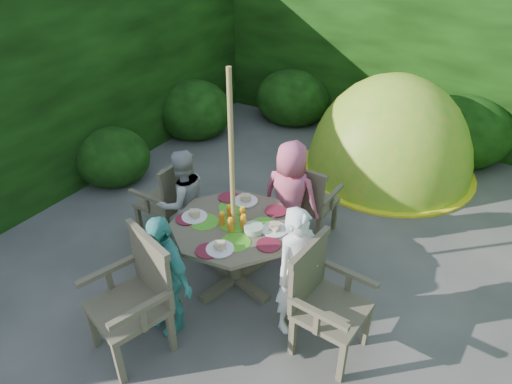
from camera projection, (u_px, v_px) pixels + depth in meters
The scene contains 13 objects.
ground at pixel (329, 269), 4.80m from camera, with size 60.00×60.00×0.00m, color #44423D.
hedge_enclosure at pixel (387, 116), 5.10m from camera, with size 9.00×9.00×2.50m.
patio_table at pixel (234, 233), 4.34m from camera, with size 1.48×1.48×0.85m.
parasol_pole at pixel (233, 189), 4.07m from camera, with size 0.04×0.04×2.20m, color olive.
garden_chair_right at pixel (324, 299), 3.72m from camera, with size 0.57×0.63×0.98m.
garden_chair_left at pixel (169, 197), 5.07m from camera, with size 0.50×0.56×0.93m.
garden_chair_back at pixel (309, 200), 5.05m from camera, with size 0.56×0.50×0.90m.
garden_chair_front at pixel (136, 296), 3.71m from camera, with size 0.75×0.70×1.03m.
child_right at pixel (298, 272), 3.85m from camera, with size 0.45×0.30×1.24m, color white.
child_left at pixel (183, 202), 4.83m from camera, with size 0.57×0.45×1.18m, color #A9ABA5.
child_back at pixel (290, 198), 4.80m from camera, with size 0.62×0.41×1.27m, color #D65875.
child_front at pixel (165, 274), 3.87m from camera, with size 0.69×0.29×1.19m, color #4EB6AA.
dome_tent at pixel (386, 170), 6.59m from camera, with size 2.62×2.62×2.79m.
Camera 1 is at (1.25, -3.50, 3.24)m, focal length 32.00 mm.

